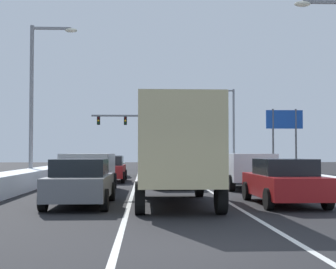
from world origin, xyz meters
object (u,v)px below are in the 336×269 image
object	(u,v)px
sedan_gray_left_lane_nearest	(81,182)
sedan_black_right_lane_third	(221,169)
sedan_red_right_lane_nearest	(284,181)
street_lamp_left_mid	(38,89)
traffic_light_gantry	(167,125)
sedan_navy_right_lane_fourth	(206,166)
sedan_white_left_lane_fourth	(111,166)
sedan_maroon_center_lane_third	(166,168)
street_lamp_right_mid	(230,121)
sedan_tan_center_lane_second	(172,172)
suv_green_center_lane_fourth	(157,162)
roadside_sign_right	(284,126)
suv_silver_left_lane_second	(90,168)
box_truck_center_lane_nearest	(175,147)
suv_white_right_lane_second	(245,167)
sedan_red_left_lane_third	(109,169)

from	to	relation	value
sedan_gray_left_lane_nearest	sedan_black_right_lane_third	bearing A→B (deg)	63.00
sedan_red_right_lane_nearest	street_lamp_left_mid	xyz separation A→B (m)	(-10.65, 11.69, 4.53)
traffic_light_gantry	sedan_navy_right_lane_fourth	bearing A→B (deg)	-84.04
sedan_black_right_lane_third	sedan_white_left_lane_fourth	bearing A→B (deg)	138.95
sedan_black_right_lane_third	sedan_maroon_center_lane_third	size ratio (longest dim) A/B	1.00
sedan_navy_right_lane_fourth	street_lamp_right_mid	distance (m)	13.89
street_lamp_right_mid	sedan_tan_center_lane_second	bearing A→B (deg)	-106.64
sedan_navy_right_lane_fourth	suv_green_center_lane_fourth	world-z (taller)	suv_green_center_lane_fourth
suv_green_center_lane_fourth	sedan_tan_center_lane_second	bearing A→B (deg)	-88.48
sedan_red_right_lane_nearest	sedan_tan_center_lane_second	bearing A→B (deg)	111.77
suv_green_center_lane_fourth	roadside_sign_right	xyz separation A→B (m)	(11.09, 3.50, 3.00)
suv_silver_left_lane_second	street_lamp_left_mid	size ratio (longest dim) A/B	0.55
suv_green_center_lane_fourth	suv_silver_left_lane_second	world-z (taller)	same
sedan_tan_center_lane_second	roadside_sign_right	distance (m)	20.50
street_lamp_right_mid	street_lamp_left_mid	xyz separation A→B (m)	(-14.67, -20.77, 0.42)
sedan_navy_right_lane_fourth	box_truck_center_lane_nearest	xyz separation A→B (m)	(-3.55, -19.78, 1.14)
sedan_white_left_lane_fourth	traffic_light_gantry	distance (m)	21.29
sedan_red_right_lane_nearest	sedan_maroon_center_lane_third	world-z (taller)	same
box_truck_center_lane_nearest	street_lamp_left_mid	world-z (taller)	street_lamp_left_mid
sedan_red_right_lane_nearest	sedan_tan_center_lane_second	size ratio (longest dim) A/B	1.00
suv_silver_left_lane_second	suv_white_right_lane_second	bearing A→B (deg)	10.96
sedan_white_left_lane_fourth	street_lamp_left_mid	world-z (taller)	street_lamp_left_mid
suv_white_right_lane_second	sedan_navy_right_lane_fourth	bearing A→B (deg)	91.00
suv_green_center_lane_fourth	street_lamp_left_mid	bearing A→B (deg)	-124.86
suv_green_center_lane_fourth	suv_silver_left_lane_second	xyz separation A→B (m)	(-3.41, -16.08, 0.00)
sedan_navy_right_lane_fourth	roadside_sign_right	xyz separation A→B (m)	(7.51, 5.47, 3.25)
sedan_red_right_lane_nearest	suv_white_right_lane_second	bearing A→B (deg)	88.47
sedan_navy_right_lane_fourth	roadside_sign_right	distance (m)	9.84
suv_white_right_lane_second	suv_silver_left_lane_second	size ratio (longest dim) A/B	1.00
sedan_maroon_center_lane_third	street_lamp_right_mid	distance (m)	19.66
sedan_navy_right_lane_fourth	suv_green_center_lane_fourth	size ratio (longest dim) A/B	0.92
sedan_maroon_center_lane_third	sedan_gray_left_lane_nearest	distance (m)	15.09
sedan_navy_right_lane_fourth	street_lamp_left_mid	xyz separation A→B (m)	(-10.61, -8.13, 4.53)
sedan_maroon_center_lane_third	sedan_red_left_lane_third	xyz separation A→B (m)	(-3.43, -1.80, 0.00)
sedan_black_right_lane_third	traffic_light_gantry	xyz separation A→B (m)	(-2.10, 26.41, 4.12)
sedan_black_right_lane_third	sedan_gray_left_lane_nearest	xyz separation A→B (m)	(-6.66, -13.08, 0.00)
sedan_navy_right_lane_fourth	street_lamp_right_mid	xyz separation A→B (m)	(4.06, 12.63, 4.11)
sedan_navy_right_lane_fourth	box_truck_center_lane_nearest	distance (m)	20.12
sedan_navy_right_lane_fourth	roadside_sign_right	size ratio (longest dim) A/B	0.82
sedan_red_right_lane_nearest	sedan_gray_left_lane_nearest	size ratio (longest dim) A/B	1.00
box_truck_center_lane_nearest	sedan_white_left_lane_fourth	bearing A→B (deg)	100.13
sedan_white_left_lane_fourth	suv_green_center_lane_fourth	bearing A→B (deg)	37.90
sedan_tan_center_lane_second	street_lamp_left_mid	size ratio (longest dim) A/B	0.50
suv_silver_left_lane_second	street_lamp_left_mid	xyz separation A→B (m)	(-3.63, 5.97, 4.28)
suv_silver_left_lane_second	roadside_sign_right	size ratio (longest dim) A/B	0.89
sedan_white_left_lane_fourth	sedan_red_left_lane_third	bearing A→B (deg)	-87.25
suv_silver_left_lane_second	traffic_light_gantry	bearing A→B (deg)	81.67
sedan_black_right_lane_third	traffic_light_gantry	distance (m)	26.81
sedan_maroon_center_lane_third	sedan_white_left_lane_fourth	xyz separation A→B (m)	(-3.73, 4.49, 0.00)
sedan_red_left_lane_third	street_lamp_right_mid	distance (m)	22.71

